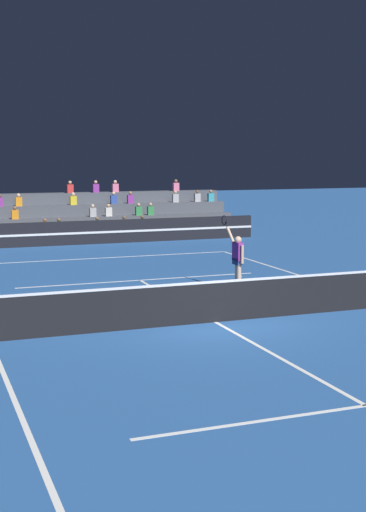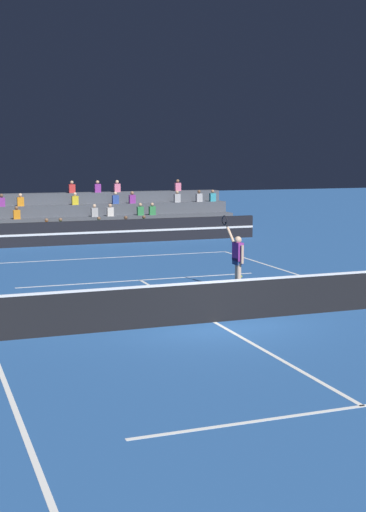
% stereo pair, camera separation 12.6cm
% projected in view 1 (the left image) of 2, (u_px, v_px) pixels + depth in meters
% --- Properties ---
extents(ground_plane, '(120.00, 120.00, 0.00)m').
position_uv_depth(ground_plane, '(215.00, 322.00, 17.92)').
color(ground_plane, '#285699').
extents(court_lines, '(11.10, 23.90, 0.01)m').
position_uv_depth(court_lines, '(215.00, 322.00, 17.92)').
color(court_lines, white).
rests_on(court_lines, ground).
extents(tennis_net, '(12.00, 0.10, 1.10)m').
position_uv_depth(tennis_net, '(215.00, 301.00, 17.85)').
color(tennis_net, slate).
rests_on(tennis_net, ground).
extents(sponsor_banner_wall, '(18.00, 0.26, 1.10)m').
position_uv_depth(sponsor_banner_wall, '(76.00, 233.00, 33.16)').
color(sponsor_banner_wall, black).
rests_on(sponsor_banner_wall, ground).
extents(bleacher_stand, '(17.48, 3.80, 2.83)m').
position_uv_depth(bleacher_stand, '(62.00, 221.00, 36.05)').
color(bleacher_stand, '#4C515B').
rests_on(bleacher_stand, ground).
extents(tennis_player, '(0.32, 1.28, 2.35)m').
position_uv_depth(tennis_player, '(237.00, 260.00, 21.84)').
color(tennis_player, beige).
rests_on(tennis_player, ground).
extents(tennis_ball, '(0.07, 0.07, 0.07)m').
position_uv_depth(tennis_ball, '(241.00, 276.00, 24.42)').
color(tennis_ball, '#C6DB33').
rests_on(tennis_ball, ground).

